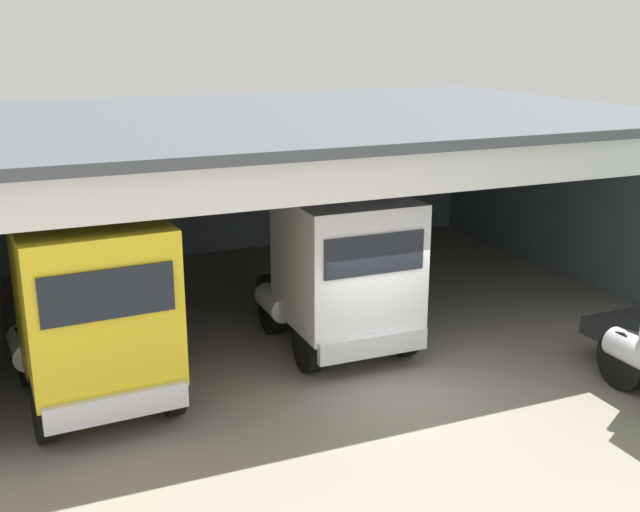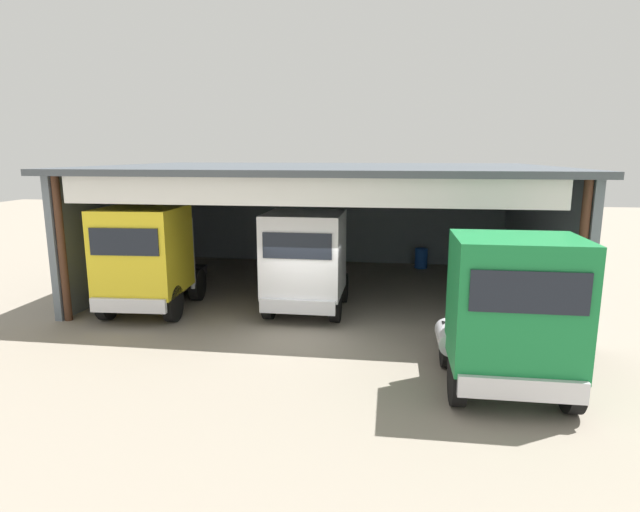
{
  "view_description": "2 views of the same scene",
  "coord_description": "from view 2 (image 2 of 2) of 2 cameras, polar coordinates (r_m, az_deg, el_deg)",
  "views": [
    {
      "loc": [
        -6.68,
        -12.16,
        6.69
      ],
      "look_at": [
        0.0,
        3.67,
        1.61
      ],
      "focal_mm": 43.52,
      "sensor_mm": 36.0,
      "label": 1
    },
    {
      "loc": [
        2.52,
        -14.24,
        5.23
      ],
      "look_at": [
        0.0,
        3.67,
        1.61
      ],
      "focal_mm": 28.79,
      "sensor_mm": 36.0,
      "label": 2
    }
  ],
  "objects": [
    {
      "name": "truck_white_left_bay",
      "position": [
        16.77,
        -1.65,
        -0.46
      ],
      "size": [
        2.62,
        4.67,
        3.39
      ],
      "rotation": [
        0.0,
        0.0,
        3.13
      ],
      "color": "white",
      "rests_on": "ground"
    },
    {
      "name": "tool_cart",
      "position": [
        24.68,
        -4.26,
        0.25
      ],
      "size": [
        0.9,
        0.6,
        1.0
      ],
      "primitive_type": "cube",
      "color": "red",
      "rests_on": "ground"
    },
    {
      "name": "oil_drum",
      "position": [
        24.24,
        11.18,
        -0.24
      ],
      "size": [
        0.58,
        0.58,
        0.92
      ],
      "primitive_type": "cylinder",
      "color": "#194CB2",
      "rests_on": "ground"
    },
    {
      "name": "ground_plane",
      "position": [
        15.38,
        -1.92,
        -8.56
      ],
      "size": [
        80.0,
        80.0,
        0.0
      ],
      "primitive_type": "plane",
      "color": "gray",
      "rests_on": "ground"
    },
    {
      "name": "truck_yellow_center_bay",
      "position": [
        17.7,
        -18.7,
        -0.18
      ],
      "size": [
        2.81,
        5.14,
        3.56
      ],
      "rotation": [
        0.0,
        0.0,
        3.2
      ],
      "color": "yellow",
      "rests_on": "ground"
    },
    {
      "name": "workshop_shed",
      "position": [
        20.61,
        0.96,
        6.32
      ],
      "size": [
        16.34,
        11.17,
        4.79
      ],
      "color": "slate",
      "rests_on": "ground"
    },
    {
      "name": "truck_green_center_left_bay",
      "position": [
        11.83,
        20.35,
        -5.97
      ],
      "size": [
        2.73,
        4.19,
        3.56
      ],
      "rotation": [
        0.0,
        0.0,
        3.14
      ],
      "color": "#197F3D",
      "rests_on": "ground"
    }
  ]
}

